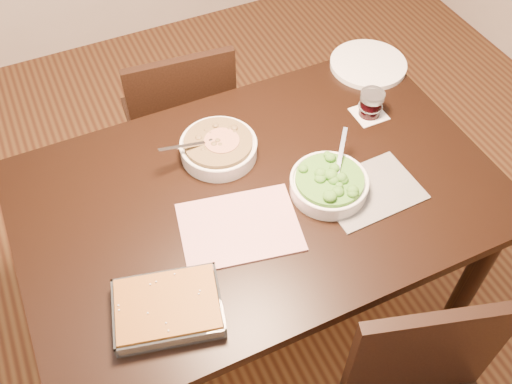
{
  "coord_description": "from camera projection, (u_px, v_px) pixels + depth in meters",
  "views": [
    {
      "loc": [
        -0.46,
        -0.96,
        2.04
      ],
      "look_at": [
        -0.03,
        -0.04,
        0.8
      ],
      "focal_mm": 40.0,
      "sensor_mm": 36.0,
      "label": 1
    }
  ],
  "objects": [
    {
      "name": "coaster",
      "position": [
        369.0,
        114.0,
        1.88
      ],
      "size": [
        0.1,
        0.1,
        0.0
      ],
      "primitive_type": "cube",
      "color": "white",
      "rests_on": "table"
    },
    {
      "name": "wine_tumbler",
      "position": [
        371.0,
        103.0,
        1.85
      ],
      "size": [
        0.08,
        0.08,
        0.09
      ],
      "color": "black",
      "rests_on": "coaster"
    },
    {
      "name": "ground",
      "position": [
        259.0,
        311.0,
        2.25
      ],
      "size": [
        4.0,
        4.0,
        0.0
      ],
      "primitive_type": "plane",
      "color": "#422113",
      "rests_on": "ground"
    },
    {
      "name": "chair_far",
      "position": [
        181.0,
        121.0,
        2.27
      ],
      "size": [
        0.43,
        0.43,
        0.84
      ],
      "rotation": [
        0.0,
        0.0,
        3.05
      ],
      "color": "black",
      "rests_on": "ground"
    },
    {
      "name": "magazine_a",
      "position": [
        239.0,
        227.0,
        1.59
      ],
      "size": [
        0.37,
        0.3,
        0.01
      ],
      "primitive_type": "cube",
      "rotation": [
        0.0,
        0.0,
        -0.2
      ],
      "color": "#A02D45",
      "rests_on": "table"
    },
    {
      "name": "magazine_b",
      "position": [
        370.0,
        191.0,
        1.67
      ],
      "size": [
        0.29,
        0.22,
        0.01
      ],
      "primitive_type": "cube",
      "rotation": [
        0.0,
        0.0,
        0.03
      ],
      "color": "#2A2A32",
      "rests_on": "table"
    },
    {
      "name": "baking_dish",
      "position": [
        168.0,
        308.0,
        1.41
      ],
      "size": [
        0.3,
        0.25,
        0.05
      ],
      "rotation": [
        0.0,
        0.0,
        -0.24
      ],
      "color": "silver",
      "rests_on": "table"
    },
    {
      "name": "stew_bowl",
      "position": [
        219.0,
        147.0,
        1.74
      ],
      "size": [
        0.27,
        0.24,
        0.09
      ],
      "color": "white",
      "rests_on": "table"
    },
    {
      "name": "table",
      "position": [
        259.0,
        211.0,
        1.75
      ],
      "size": [
        1.4,
        0.9,
        0.75
      ],
      "color": "black",
      "rests_on": "ground"
    },
    {
      "name": "dinner_plate",
      "position": [
        368.0,
        64.0,
        2.04
      ],
      "size": [
        0.27,
        0.27,
        0.02
      ],
      "primitive_type": "cylinder",
      "color": "white",
      "rests_on": "table"
    },
    {
      "name": "broccoli_bowl",
      "position": [
        329.0,
        184.0,
        1.65
      ],
      "size": [
        0.23,
        0.23,
        0.09
      ],
      "color": "white",
      "rests_on": "table"
    }
  ]
}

